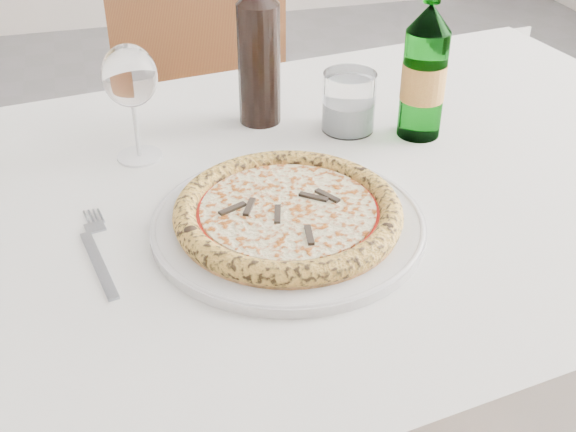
{
  "coord_description": "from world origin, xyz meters",
  "views": [
    {
      "loc": [
        -0.22,
        -0.99,
        1.3
      ],
      "look_at": [
        -0.01,
        -0.22,
        0.78
      ],
      "focal_mm": 45.0,
      "sensor_mm": 36.0,
      "label": 1
    }
  ],
  "objects_px": {
    "chair_far": "(207,107)",
    "plate": "(288,223)",
    "pizza": "(288,212)",
    "dining_table": "(270,237)",
    "beer_bottle": "(424,72)",
    "wine_glass": "(130,79)",
    "tumbler": "(349,106)",
    "wine_bottle": "(259,52)"
  },
  "relations": [
    {
      "from": "plate",
      "to": "beer_bottle",
      "type": "relative_size",
      "value": 1.34
    },
    {
      "from": "dining_table",
      "to": "wine_glass",
      "type": "height_order",
      "value": "wine_glass"
    },
    {
      "from": "wine_bottle",
      "to": "tumbler",
      "type": "bearing_deg",
      "value": -28.12
    },
    {
      "from": "plate",
      "to": "pizza",
      "type": "height_order",
      "value": "pizza"
    },
    {
      "from": "dining_table",
      "to": "beer_bottle",
      "type": "bearing_deg",
      "value": 21.39
    },
    {
      "from": "chair_far",
      "to": "beer_bottle",
      "type": "relative_size",
      "value": 3.42
    },
    {
      "from": "tumbler",
      "to": "pizza",
      "type": "bearing_deg",
      "value": -124.25
    },
    {
      "from": "plate",
      "to": "wine_glass",
      "type": "height_order",
      "value": "wine_glass"
    },
    {
      "from": "dining_table",
      "to": "tumbler",
      "type": "bearing_deg",
      "value": 42.05
    },
    {
      "from": "pizza",
      "to": "wine_glass",
      "type": "bearing_deg",
      "value": 123.81
    },
    {
      "from": "beer_bottle",
      "to": "chair_far",
      "type": "bearing_deg",
      "value": 109.69
    },
    {
      "from": "chair_far",
      "to": "plate",
      "type": "distance_m",
      "value": 0.92
    },
    {
      "from": "chair_far",
      "to": "wine_glass",
      "type": "xyz_separation_m",
      "value": [
        -0.21,
        -0.64,
        0.35
      ]
    },
    {
      "from": "wine_glass",
      "to": "beer_bottle",
      "type": "height_order",
      "value": "beer_bottle"
    },
    {
      "from": "tumbler",
      "to": "wine_bottle",
      "type": "distance_m",
      "value": 0.17
    },
    {
      "from": "chair_far",
      "to": "pizza",
      "type": "height_order",
      "value": "chair_far"
    },
    {
      "from": "chair_far",
      "to": "beer_bottle",
      "type": "bearing_deg",
      "value": -70.31
    },
    {
      "from": "wine_glass",
      "to": "tumbler",
      "type": "relative_size",
      "value": 1.86
    },
    {
      "from": "wine_glass",
      "to": "wine_bottle",
      "type": "height_order",
      "value": "wine_bottle"
    },
    {
      "from": "chair_far",
      "to": "tumbler",
      "type": "relative_size",
      "value": 9.47
    },
    {
      "from": "plate",
      "to": "dining_table",
      "type": "bearing_deg",
      "value": 90.0
    },
    {
      "from": "dining_table",
      "to": "pizza",
      "type": "distance_m",
      "value": 0.15
    },
    {
      "from": "chair_far",
      "to": "beer_bottle",
      "type": "height_order",
      "value": "beer_bottle"
    },
    {
      "from": "dining_table",
      "to": "wine_bottle",
      "type": "relative_size",
      "value": 5.76
    },
    {
      "from": "chair_far",
      "to": "plate",
      "type": "height_order",
      "value": "chair_far"
    },
    {
      "from": "chair_far",
      "to": "wine_glass",
      "type": "distance_m",
      "value": 0.76
    },
    {
      "from": "chair_far",
      "to": "pizza",
      "type": "bearing_deg",
      "value": -92.43
    },
    {
      "from": "pizza",
      "to": "wine_glass",
      "type": "height_order",
      "value": "wine_glass"
    },
    {
      "from": "dining_table",
      "to": "beer_bottle",
      "type": "distance_m",
      "value": 0.36
    },
    {
      "from": "tumbler",
      "to": "wine_bottle",
      "type": "relative_size",
      "value": 0.34
    },
    {
      "from": "dining_table",
      "to": "pizza",
      "type": "relative_size",
      "value": 5.47
    },
    {
      "from": "tumbler",
      "to": "beer_bottle",
      "type": "height_order",
      "value": "beer_bottle"
    },
    {
      "from": "dining_table",
      "to": "plate",
      "type": "distance_m",
      "value": 0.13
    },
    {
      "from": "pizza",
      "to": "tumbler",
      "type": "xyz_separation_m",
      "value": [
        0.18,
        0.26,
        0.02
      ]
    },
    {
      "from": "dining_table",
      "to": "chair_far",
      "type": "xyz_separation_m",
      "value": [
        0.04,
        0.79,
        -0.14
      ]
    },
    {
      "from": "dining_table",
      "to": "wine_glass",
      "type": "relative_size",
      "value": 9.05
    },
    {
      "from": "wine_glass",
      "to": "beer_bottle",
      "type": "relative_size",
      "value": 0.67
    },
    {
      "from": "pizza",
      "to": "tumbler",
      "type": "bearing_deg",
      "value": 55.75
    },
    {
      "from": "chair_far",
      "to": "tumbler",
      "type": "bearing_deg",
      "value": -77.67
    },
    {
      "from": "dining_table",
      "to": "beer_bottle",
      "type": "xyz_separation_m",
      "value": [
        0.28,
        0.11,
        0.19
      ]
    },
    {
      "from": "plate",
      "to": "tumbler",
      "type": "bearing_deg",
      "value": 55.75
    },
    {
      "from": "chair_far",
      "to": "tumbler",
      "type": "distance_m",
      "value": 0.7
    }
  ]
}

